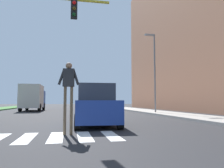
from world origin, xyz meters
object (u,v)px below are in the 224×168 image
Objects in this scene: suv_crossing at (95,106)px; street_lamp_right at (154,65)px; sedan_distant at (88,104)px; truck_box_delivery at (33,97)px; pedestrian_performer at (69,86)px; sedan_midblock at (94,104)px.

street_lamp_right is at bearing 52.38° from suv_crossing.
suv_crossing is 25.51m from sedan_distant.
street_lamp_right is 15.42m from truck_box_delivery.
street_lamp_right is 17.91m from sedan_distant.
pedestrian_performer is at bearing -78.01° from truck_box_delivery.
sedan_midblock is 0.70× the size of truck_box_delivery.
sedan_midblock is (1.67, 15.20, -0.14)m from suv_crossing.
street_lamp_right is 3.01× the size of pedestrian_performer.
pedestrian_performer reaches higher than suv_crossing.
street_lamp_right is 1.60× the size of suv_crossing.
suv_crossing is at bearing -127.62° from street_lamp_right.
suv_crossing is 0.75× the size of truck_box_delivery.
sedan_distant is at bearing 85.94° from suv_crossing.
sedan_distant is at bearing 47.00° from truck_box_delivery.
street_lamp_right is at bearing 55.68° from pedestrian_performer.
street_lamp_right is 1.73× the size of sedan_midblock.
pedestrian_performer is 0.54× the size of sedan_distant.
truck_box_delivery is (-7.46, -8.00, 0.85)m from sedan_distant.
suv_crossing is at bearing -94.06° from sedan_distant.
sedan_midblock is at bearing 80.73° from pedestrian_performer.
suv_crossing is 18.35m from truck_box_delivery.
sedan_distant is (0.14, 10.24, -0.01)m from sedan_midblock.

